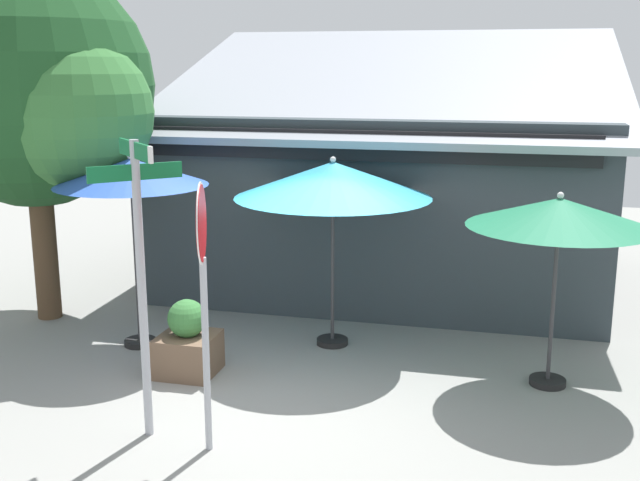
% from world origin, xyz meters
% --- Properties ---
extents(ground_plane, '(28.00, 28.00, 0.10)m').
position_xyz_m(ground_plane, '(0.00, 0.00, -0.05)').
color(ground_plane, gray).
extents(cafe_building, '(7.71, 5.68, 4.51)m').
position_xyz_m(cafe_building, '(0.34, 5.29, 1.62)').
color(cafe_building, '#333D42').
rests_on(cafe_building, ground).
extents(street_sign_post, '(0.74, 0.75, 3.12)m').
position_xyz_m(street_sign_post, '(-1.11, -1.39, 1.93)').
color(street_sign_post, '#A8AAB2').
rests_on(street_sign_post, ground).
extents(stop_sign, '(0.24, 0.76, 2.75)m').
position_xyz_m(stop_sign, '(-0.37, -1.54, 1.93)').
color(stop_sign, '#A8AAB2').
rests_on(stop_sign, ground).
extents(patio_umbrella_royal_blue_left, '(2.05, 2.05, 2.69)m').
position_xyz_m(patio_umbrella_royal_blue_left, '(-2.44, 1.01, 2.41)').
color(patio_umbrella_royal_blue_left, black).
rests_on(patio_umbrella_royal_blue_left, ground).
extents(patio_umbrella_teal_center, '(2.67, 2.67, 2.64)m').
position_xyz_m(patio_umbrella_teal_center, '(0.15, 1.70, 2.31)').
color(patio_umbrella_teal_center, black).
rests_on(patio_umbrella_teal_center, ground).
extents(patio_umbrella_forest_green_right, '(2.16, 2.16, 2.39)m').
position_xyz_m(patio_umbrella_forest_green_right, '(3.03, 0.98, 2.13)').
color(patio_umbrella_forest_green_right, black).
rests_on(patio_umbrella_forest_green_right, ground).
extents(shade_tree, '(3.80, 3.54, 5.30)m').
position_xyz_m(shade_tree, '(-4.20, 1.71, 3.46)').
color(shade_tree, brown).
rests_on(shade_tree, ground).
extents(sidewalk_planter, '(0.71, 0.71, 0.97)m').
position_xyz_m(sidewalk_planter, '(-1.37, 0.24, 0.40)').
color(sidewalk_planter, brown).
rests_on(sidewalk_planter, ground).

